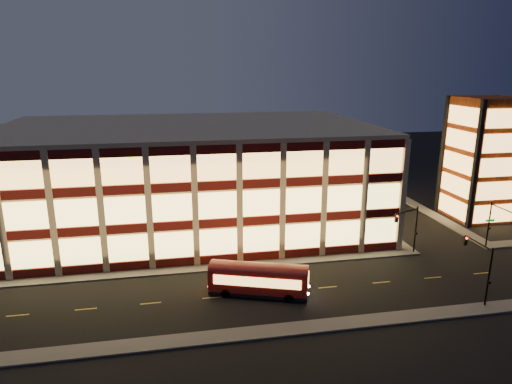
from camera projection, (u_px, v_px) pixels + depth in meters
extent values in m
plane|color=black|center=(225.00, 271.00, 51.32)|extent=(200.00, 200.00, 0.00)
cube|color=#514F4C|center=(198.00, 268.00, 51.71)|extent=(54.00, 2.00, 0.15)
cube|color=#514F4C|center=(358.00, 213.00, 71.52)|extent=(2.00, 30.00, 0.15)
cube|color=#514F4C|center=(422.00, 209.00, 73.49)|extent=(2.00, 30.00, 0.15)
cube|color=#514F4C|center=(243.00, 334.00, 38.98)|extent=(100.00, 2.00, 0.15)
cube|color=tan|center=(189.00, 177.00, 65.04)|extent=(50.00, 30.00, 14.00)
cube|color=tan|center=(187.00, 126.00, 63.11)|extent=(50.40, 30.40, 0.50)
cube|color=#470C0A|center=(197.00, 261.00, 52.39)|extent=(50.10, 0.25, 1.00)
cube|color=#E5C060|center=(196.00, 243.00, 51.86)|extent=(49.00, 0.20, 3.00)
cube|color=#470C0A|center=(352.00, 209.00, 71.21)|extent=(0.25, 30.10, 1.00)
cube|color=#E5C060|center=(353.00, 196.00, 70.65)|extent=(0.20, 29.00, 3.00)
cube|color=#470C0A|center=(196.00, 224.00, 51.23)|extent=(50.10, 0.25, 1.00)
cube|color=#E5C060|center=(195.00, 206.00, 50.69)|extent=(49.00, 0.20, 3.00)
cube|color=#470C0A|center=(354.00, 182.00, 70.05)|extent=(0.25, 30.10, 1.00)
cube|color=#E5C060|center=(355.00, 169.00, 69.48)|extent=(0.20, 29.00, 3.00)
cube|color=#470C0A|center=(194.00, 187.00, 50.06)|extent=(50.10, 0.25, 1.00)
cube|color=#E5C060|center=(194.00, 168.00, 49.52)|extent=(49.00, 0.20, 3.00)
cube|color=#470C0A|center=(356.00, 154.00, 68.88)|extent=(0.25, 30.10, 1.00)
cube|color=#E5C060|center=(356.00, 140.00, 68.32)|extent=(0.20, 29.00, 3.00)
cube|color=#8C3814|center=(483.00, 159.00, 67.46)|extent=(8.00, 8.00, 18.00)
cube|color=black|center=(476.00, 165.00, 62.95)|extent=(0.60, 0.60, 18.00)
cube|color=black|center=(443.00, 155.00, 70.53)|extent=(0.60, 0.60, 18.00)
cube|color=black|center=(489.00, 153.00, 71.96)|extent=(0.60, 0.60, 18.00)
cube|color=#FFB959|center=(495.00, 213.00, 65.50)|extent=(6.60, 0.16, 2.60)
cube|color=#FFB959|center=(452.00, 207.00, 68.64)|extent=(0.16, 6.60, 2.60)
cube|color=#FFB959|center=(498.00, 191.00, 64.60)|extent=(6.60, 0.16, 2.60)
cube|color=#FFB959|center=(455.00, 185.00, 67.74)|extent=(0.16, 6.60, 2.60)
cube|color=#FFB959|center=(501.00, 167.00, 63.70)|extent=(6.60, 0.16, 2.60)
cube|color=#FFB959|center=(457.00, 163.00, 66.83)|extent=(0.16, 6.60, 2.60)
cube|color=#FFB959|center=(505.00, 143.00, 62.80)|extent=(6.60, 0.16, 2.60)
cube|color=#FFB959|center=(460.00, 139.00, 65.93)|extent=(0.16, 6.60, 2.60)
cube|color=#FFB959|center=(509.00, 118.00, 61.90)|extent=(6.60, 0.16, 2.60)
cube|color=#FFB959|center=(463.00, 116.00, 65.03)|extent=(0.16, 6.60, 2.60)
cylinder|color=black|center=(416.00, 230.00, 55.49)|extent=(0.18, 0.18, 6.00)
cylinder|color=black|center=(407.00, 211.00, 53.75)|extent=(3.56, 1.63, 0.14)
cube|color=black|center=(396.00, 218.00, 52.86)|extent=(0.32, 0.32, 0.95)
sphere|color=#FF0C05|center=(397.00, 216.00, 52.61)|extent=(0.20, 0.20, 0.20)
cube|color=black|center=(416.00, 233.00, 55.40)|extent=(0.25, 0.18, 0.28)
cylinder|color=black|center=(489.00, 225.00, 57.27)|extent=(0.18, 0.18, 6.00)
cylinder|color=black|center=(503.00, 209.00, 54.66)|extent=(0.14, 4.00, 0.14)
cube|color=black|center=(489.00, 228.00, 57.19)|extent=(0.25, 0.18, 0.28)
cube|color=#0C7226|center=(490.00, 220.00, 56.97)|extent=(1.20, 0.06, 0.28)
cylinder|color=black|center=(489.00, 278.00, 42.88)|extent=(0.18, 0.18, 6.00)
cylinder|color=black|center=(479.00, 243.00, 44.06)|extent=(0.14, 4.00, 0.14)
cube|color=black|center=(465.00, 240.00, 46.09)|extent=(0.32, 0.32, 0.95)
sphere|color=#FF0C05|center=(467.00, 238.00, 45.84)|extent=(0.20, 0.20, 0.20)
cube|color=black|center=(490.00, 282.00, 42.80)|extent=(0.25, 0.18, 0.28)
cube|color=#940D08|center=(259.00, 279.00, 45.50)|extent=(10.09, 5.60, 2.26)
cube|color=black|center=(259.00, 291.00, 45.85)|extent=(10.09, 5.60, 0.34)
cylinder|color=black|center=(226.00, 293.00, 45.26)|extent=(0.93, 0.57, 0.88)
cylinder|color=black|center=(230.00, 283.00, 47.32)|extent=(0.93, 0.57, 0.88)
cylinder|color=black|center=(289.00, 298.00, 44.33)|extent=(0.93, 0.57, 0.88)
cylinder|color=black|center=(291.00, 288.00, 46.39)|extent=(0.93, 0.57, 0.88)
cube|color=#FFB959|center=(257.00, 282.00, 44.22)|extent=(8.17, 2.95, 0.98)
cube|color=#FFB959|center=(260.00, 271.00, 46.62)|extent=(8.17, 2.95, 0.98)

